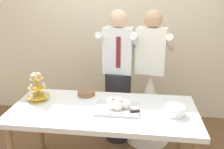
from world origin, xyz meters
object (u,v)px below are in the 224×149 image
Objects in this scene: main_cake_tray at (117,106)px; cupcake_stand at (38,88)px; person_groom at (118,85)px; person_bride at (149,98)px; plate_stack at (175,110)px; round_cake at (86,94)px; dessert_table at (103,115)px.

cupcake_stand is at bearing 172.22° from main_cake_tray.
person_bride is at bearing 4.63° from person_groom.
person_groom is 1.00× the size of person_bride.
plate_stack is (1.37, -0.15, -0.09)m from cupcake_stand.
plate_stack is 0.77× the size of round_cake.
person_groom reaches higher than plate_stack.
person_bride is (0.39, 0.03, -0.16)m from person_groom.
dessert_table is at bearing -49.37° from round_cake.
main_cake_tray reaches higher than plate_stack.
plate_stack is 0.95m from round_cake.
person_groom is at bearing 95.04° from main_cake_tray.
main_cake_tray is 1.79× the size of round_cake.
dessert_table is at bearing 176.36° from plate_stack.
person_bride reaches higher than round_cake.
plate_stack is at bearing -18.98° from round_cake.
plate_stack is 0.11× the size of person_bride.
plate_stack is (0.54, -0.04, 0.00)m from main_cake_tray.
cupcake_stand is 0.51m from round_cake.
plate_stack reaches higher than round_cake.
person_bride is (1.16, 0.60, -0.32)m from cupcake_stand.
dessert_table is 0.37m from round_cake.
person_groom is at bearing 36.34° from cupcake_stand.
cupcake_stand reaches higher than plate_stack.
plate_stack is 0.82m from person_bride.
round_cake is at bearing -147.16° from person_bride.
person_groom and person_bride have the same top height.
person_groom is at bearing -175.37° from person_bride.
main_cake_tray is at bearing -114.43° from person_bride.
person_bride is at bearing 27.40° from cupcake_stand.
person_bride is at bearing 57.06° from dessert_table.
round_cake is (-0.36, 0.27, -0.01)m from main_cake_tray.
round_cake is 0.85m from person_bride.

